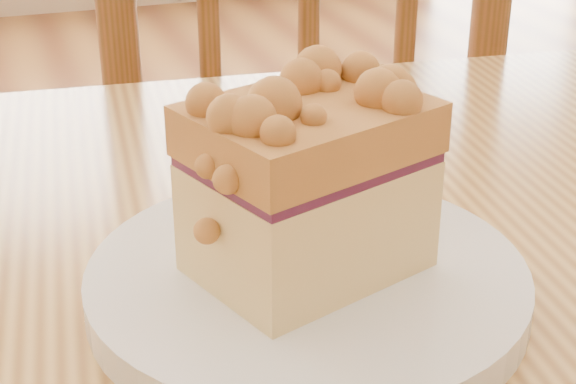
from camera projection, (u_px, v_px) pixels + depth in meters
The scene contains 3 objects.
cafe_chair_main at pixel (288, 190), 1.13m from camera, with size 0.55×0.55×1.02m.
plate at pixel (307, 284), 0.46m from camera, with size 0.23×0.23×0.02m.
cake_slice at pixel (308, 174), 0.43m from camera, with size 0.13×0.11×0.11m.
Camera 1 is at (-0.37, -0.12, 1.00)m, focal length 55.00 mm.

